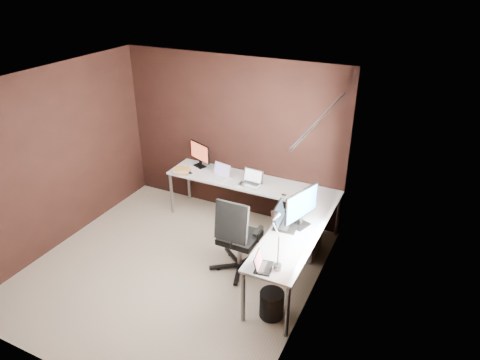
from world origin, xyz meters
name	(u,v)px	position (x,y,z in m)	size (l,w,h in m)	color
room	(192,188)	(0.34, 0.07, 1.28)	(3.60, 3.60, 2.50)	gray
desk	(262,204)	(0.84, 1.04, 0.68)	(2.65, 2.25, 0.73)	white
drawer_pedestal	(303,233)	(1.43, 1.15, 0.30)	(0.42, 0.50, 0.60)	white
monitor_left	(200,153)	(-0.49, 1.64, 0.95)	(0.43, 0.21, 0.39)	black
monitor_right	(301,206)	(1.51, 0.67, 1.01)	(0.23, 0.58, 0.50)	black
laptop_white	(220,174)	(-0.02, 1.43, 0.78)	(0.34, 0.27, 0.20)	white
laptop_silver	(251,181)	(0.50, 1.43, 0.78)	(0.33, 0.25, 0.21)	silver
laptop_black_big	(284,220)	(1.32, 0.62, 0.79)	(0.32, 0.43, 0.26)	black
laptop_black_small	(262,265)	(1.41, -0.30, 0.77)	(0.21, 0.27, 0.17)	black
book_stack	(182,171)	(-0.62, 1.30, 0.77)	(0.29, 0.26, 0.08)	#9D7154
mouse_left	(190,173)	(-0.49, 1.32, 0.75)	(0.09, 0.06, 0.04)	black
mouse_corner	(284,195)	(1.06, 1.30, 0.74)	(0.08, 0.05, 0.03)	black
desk_lamp	(275,233)	(1.50, -0.18, 1.14)	(0.20, 0.24, 0.64)	slate
office_chair	(238,249)	(0.79, 0.40, 0.32)	(0.62, 0.62, 1.10)	black
wastebasket	(272,304)	(1.50, -0.19, 0.16)	(0.28, 0.28, 0.33)	black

